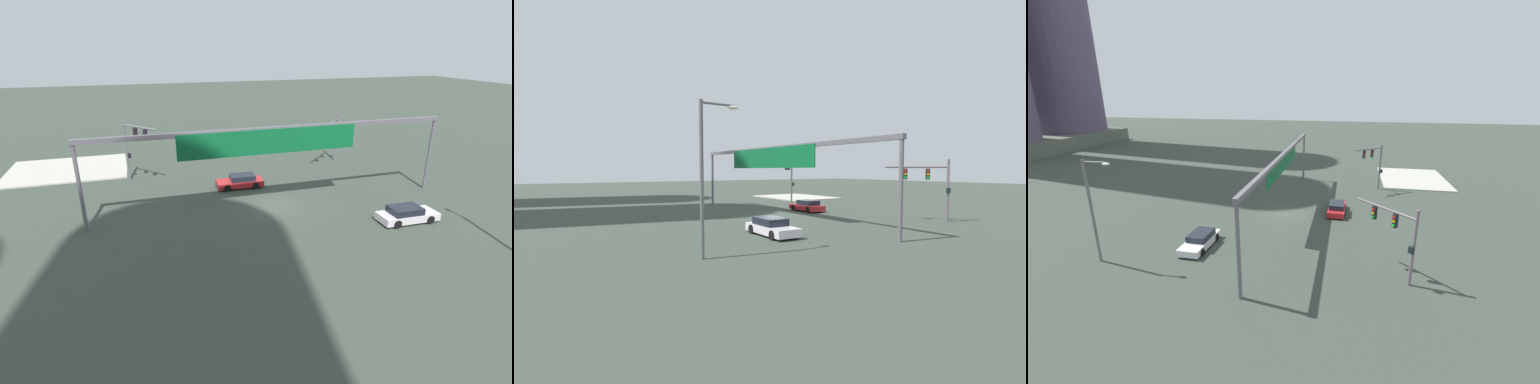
% 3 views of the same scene
% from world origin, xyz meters
% --- Properties ---
extents(ground_plane, '(215.01, 215.01, 0.00)m').
position_xyz_m(ground_plane, '(0.00, 0.00, 0.00)').
color(ground_plane, '#374137').
extents(sidewalk_corner, '(11.96, 9.11, 0.15)m').
position_xyz_m(sidewalk_corner, '(17.80, -15.42, 0.07)').
color(sidewalk_corner, '#B1AD9F').
rests_on(sidewalk_corner, ground).
extents(traffic_signal_near_corner, '(3.00, 3.74, 5.91)m').
position_xyz_m(traffic_signal_near_corner, '(10.92, -9.29, 3.94)').
color(traffic_signal_near_corner, slate).
rests_on(traffic_signal_near_corner, ground).
extents(traffic_signal_opposite_side, '(4.11, 3.77, 5.39)m').
position_xyz_m(traffic_signal_opposite_side, '(-10.10, -9.42, 3.57)').
color(traffic_signal_opposite_side, slate).
rests_on(traffic_signal_opposite_side, ground).
extents(streetlamp_curved_arm, '(0.33, 2.18, 7.95)m').
position_xyz_m(streetlamp_curved_arm, '(-12.18, 12.20, 4.59)').
color(streetlamp_curved_arm, '#5F5E5E').
rests_on(streetlamp_curved_arm, ground).
extents(overhead_sign_gantry, '(29.59, 0.43, 6.71)m').
position_xyz_m(overhead_sign_gantry, '(0.22, 0.45, 5.75)').
color(overhead_sign_gantry, '#605C64').
rests_on(overhead_sign_gantry, ground).
extents(sedan_car_approaching, '(4.60, 1.99, 1.21)m').
position_xyz_m(sedan_car_approaching, '(-8.44, 5.92, 0.57)').
color(sedan_car_approaching, silver).
rests_on(sedan_car_approaching, ground).
extents(sedan_car_waiting_far, '(4.36, 1.92, 1.21)m').
position_xyz_m(sedan_car_waiting_far, '(1.64, -5.01, 0.57)').
color(sedan_car_waiting_far, red).
rests_on(sedan_car_waiting_far, ground).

